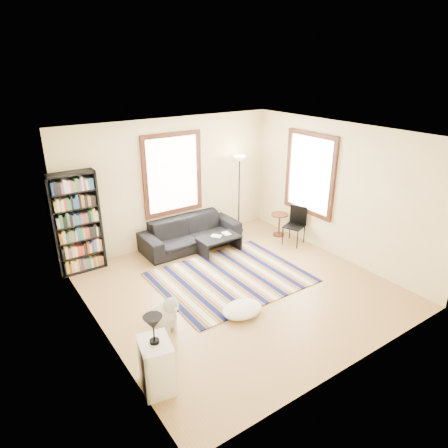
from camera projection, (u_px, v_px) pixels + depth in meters
floor at (239, 290)px, 7.38m from camera, size 5.00×5.00×0.10m
ceiling at (242, 131)px, 6.28m from camera, size 5.00×5.00×0.10m
wall_back at (171, 182)px, 8.78m from camera, size 5.00×0.10×2.80m
wall_front at (365, 279)px, 4.89m from camera, size 5.00×0.10×2.80m
wall_left at (92, 255)px, 5.50m from camera, size 0.10×5.00×2.80m
wall_right at (340, 191)px, 8.16m from camera, size 0.10×5.00×2.80m
window_back at (173, 174)px, 8.64m from camera, size 1.20×0.06×1.60m
window_right at (310, 174)px, 8.66m from camera, size 0.06×1.20×1.60m
rug at (230, 277)px, 7.70m from camera, size 2.75×2.20×0.02m
sofa at (191, 233)px, 8.89m from camera, size 2.23×0.88×0.65m
bookshelf at (76, 223)px, 7.61m from camera, size 0.90×0.30×2.00m
coffee_table at (219, 244)px, 8.66m from camera, size 0.91×0.53×0.36m
book_a at (215, 238)px, 8.54m from camera, size 0.27×0.26×0.02m
book_b at (223, 234)px, 8.71m from camera, size 0.18×0.23×0.02m
floor_cushion at (242, 309)px, 6.57m from camera, size 0.79×0.64×0.18m
floor_lamp at (239, 195)px, 9.47m from camera, size 0.31×0.31×1.86m
side_table at (279, 225)px, 9.47m from camera, size 0.43×0.43×0.54m
folding_chair at (294, 226)px, 8.97m from camera, size 0.54×0.53×0.86m
white_cabinet at (156, 365)px, 4.99m from camera, size 0.47×0.57×0.70m
table_lamp at (154, 330)px, 4.79m from camera, size 0.25×0.25×0.38m
dog at (164, 310)px, 6.17m from camera, size 0.53×0.67×0.61m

